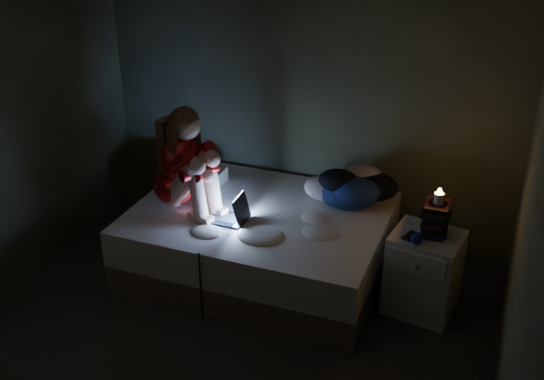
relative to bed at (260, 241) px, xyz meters
The scene contains 13 objects.
floor 1.14m from the bed, 85.15° to the right, with size 3.60×3.80×0.02m, color black.
wall_back 1.31m from the bed, 83.43° to the left, with size 3.60×0.02×2.60m, color #313526.
wall_right 2.43m from the bed, 30.02° to the right, with size 0.02×3.80×2.60m, color #313526.
bed is the anchor object (origin of this frame).
pillow 0.81m from the bed, 157.08° to the left, with size 0.42×0.30×0.12m, color white.
woman 0.97m from the bed, 167.79° to the right, with size 0.53×0.35×0.86m, color #A21819, non-canonical shape.
laptop 0.49m from the bed, 132.33° to the right, with size 0.33×0.24×0.24m, color black, non-canonical shape.
clothes_pile 0.84m from the bed, 31.90° to the left, with size 0.53×0.42×0.32m, color #112147, non-canonical shape.
nightstand 1.31m from the bed, ahead, with size 0.48×0.42×0.64m, color silver.
book_stack 1.43m from the bed, ahead, with size 0.19×0.25×0.25m, color black, non-canonical shape.
candle 1.50m from the bed, ahead, with size 0.07×0.07×0.08m, color beige.
phone 1.27m from the bed, ahead, with size 0.07×0.14×0.01m, color black.
blue_orb 1.35m from the bed, ahead, with size 0.08×0.08×0.08m, color navy.
Camera 1 is at (1.60, -3.01, 2.98)m, focal length 42.65 mm.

